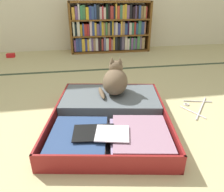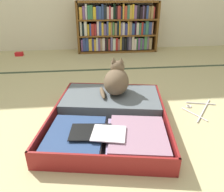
{
  "view_description": "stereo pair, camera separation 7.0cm",
  "coord_description": "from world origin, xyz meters",
  "px_view_note": "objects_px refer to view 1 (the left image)",
  "views": [
    {
      "loc": [
        -0.11,
        -0.92,
        0.77
      ],
      "look_at": [
        0.1,
        0.34,
        0.16
      ],
      "focal_mm": 34.05,
      "sensor_mm": 36.0,
      "label": 1
    },
    {
      "loc": [
        -0.04,
        -0.93,
        0.77
      ],
      "look_at": [
        0.1,
        0.34,
        0.16
      ],
      "focal_mm": 34.05,
      "sensor_mm": 36.0,
      "label": 2
    }
  ],
  "objects_px": {
    "bookshelf": "(109,28)",
    "open_suitcase": "(110,114)",
    "small_red_pouch": "(11,55)",
    "black_cat": "(115,80)",
    "clothes_hanger": "(196,107)"
  },
  "relations": [
    {
      "from": "clothes_hanger",
      "to": "small_red_pouch",
      "type": "xyz_separation_m",
      "value": [
        -1.75,
        1.73,
        0.02
      ]
    },
    {
      "from": "small_red_pouch",
      "to": "black_cat",
      "type": "bearing_deg",
      "value": -54.43
    },
    {
      "from": "open_suitcase",
      "to": "small_red_pouch",
      "type": "xyz_separation_m",
      "value": [
        -1.08,
        1.81,
        -0.02
      ]
    },
    {
      "from": "small_red_pouch",
      "to": "open_suitcase",
      "type": "bearing_deg",
      "value": -59.27
    },
    {
      "from": "open_suitcase",
      "to": "clothes_hanger",
      "type": "xyz_separation_m",
      "value": [
        0.67,
        0.08,
        -0.04
      ]
    },
    {
      "from": "bookshelf",
      "to": "open_suitcase",
      "type": "relative_size",
      "value": 1.18
    },
    {
      "from": "bookshelf",
      "to": "open_suitcase",
      "type": "bearing_deg",
      "value": -98.68
    },
    {
      "from": "open_suitcase",
      "to": "small_red_pouch",
      "type": "relative_size",
      "value": 9.77
    },
    {
      "from": "black_cat",
      "to": "clothes_hanger",
      "type": "distance_m",
      "value": 0.65
    },
    {
      "from": "open_suitcase",
      "to": "black_cat",
      "type": "distance_m",
      "value": 0.27
    },
    {
      "from": "black_cat",
      "to": "small_red_pouch",
      "type": "bearing_deg",
      "value": 125.57
    },
    {
      "from": "black_cat",
      "to": "clothes_hanger",
      "type": "relative_size",
      "value": 0.96
    },
    {
      "from": "bookshelf",
      "to": "open_suitcase",
      "type": "distance_m",
      "value": 1.99
    },
    {
      "from": "bookshelf",
      "to": "clothes_hanger",
      "type": "height_order",
      "value": "bookshelf"
    },
    {
      "from": "open_suitcase",
      "to": "black_cat",
      "type": "xyz_separation_m",
      "value": [
        0.07,
        0.21,
        0.16
      ]
    }
  ]
}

